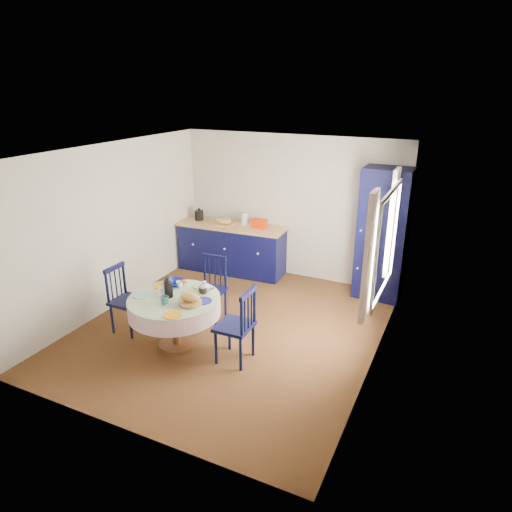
{
  "coord_description": "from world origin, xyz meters",
  "views": [
    {
      "loc": [
        2.78,
        -5.03,
        3.3
      ],
      "look_at": [
        0.3,
        0.2,
        1.09
      ],
      "focal_mm": 32.0,
      "sensor_mm": 36.0,
      "label": 1
    }
  ],
  "objects": [
    {
      "name": "kitchen_counter",
      "position": [
        -1.0,
        1.9,
        0.46
      ],
      "size": [
        2.03,
        0.73,
        1.13
      ],
      "rotation": [
        0.0,
        0.0,
        0.06
      ],
      "color": "black",
      "rests_on": "floor"
    },
    {
      "name": "chair_left",
      "position": [
        -1.31,
        -0.64,
        0.48
      ],
      "size": [
        0.41,
        0.43,
        0.95
      ],
      "rotation": [
        0.0,
        0.0,
        1.57
      ],
      "color": "black",
      "rests_on": "floor"
    },
    {
      "name": "floor",
      "position": [
        0.0,
        0.0,
        0.0
      ],
      "size": [
        4.5,
        4.5,
        0.0
      ],
      "primitive_type": "plane",
      "color": "black",
      "rests_on": "ground"
    },
    {
      "name": "ceiling",
      "position": [
        0.0,
        0.0,
        2.5
      ],
      "size": [
        4.5,
        4.5,
        0.0
      ],
      "primitive_type": "plane",
      "rotation": [
        3.14,
        0.0,
        0.0
      ],
      "color": "white",
      "rests_on": "wall_back"
    },
    {
      "name": "mug_d",
      "position": [
        -0.54,
        -0.42,
        0.76
      ],
      "size": [
        0.09,
        0.09,
        0.09
      ],
      "primitive_type": "imported",
      "color": "silver",
      "rests_on": "dining_table"
    },
    {
      "name": "dining_table",
      "position": [
        -0.42,
        -0.71,
        0.6
      ],
      "size": [
        1.19,
        1.19,
        1.0
      ],
      "color": "#5A3219",
      "rests_on": "floor"
    },
    {
      "name": "mug_c",
      "position": [
        -0.15,
        -0.45,
        0.76
      ],
      "size": [
        0.12,
        0.12,
        0.1
      ],
      "primitive_type": "imported",
      "color": "black",
      "rests_on": "dining_table"
    },
    {
      "name": "wall_back",
      "position": [
        0.0,
        2.25,
        1.25
      ],
      "size": [
        4.0,
        0.02,
        2.5
      ],
      "primitive_type": "cube",
      "color": "beige",
      "rests_on": "floor"
    },
    {
      "name": "wall_left",
      "position": [
        -2.0,
        0.0,
        1.25
      ],
      "size": [
        0.02,
        4.5,
        2.5
      ],
      "primitive_type": "cube",
      "color": "beige",
      "rests_on": "floor"
    },
    {
      "name": "wall_right",
      "position": [
        2.0,
        0.0,
        1.25
      ],
      "size": [
        0.02,
        4.5,
        2.5
      ],
      "primitive_type": "cube",
      "color": "beige",
      "rests_on": "floor"
    },
    {
      "name": "chair_far",
      "position": [
        -0.42,
        0.17,
        0.48
      ],
      "size": [
        0.44,
        0.42,
        0.95
      ],
      "rotation": [
        0.0,
        0.0,
        0.04
      ],
      "color": "black",
      "rests_on": "floor"
    },
    {
      "name": "pantry_cabinet",
      "position": [
        1.66,
        2.0,
        1.06
      ],
      "size": [
        0.75,
        0.55,
        2.11
      ],
      "rotation": [
        0.0,
        0.0,
        -0.02
      ],
      "color": "black",
      "rests_on": "floor"
    },
    {
      "name": "mug_b",
      "position": [
        -0.43,
        -0.91,
        0.77
      ],
      "size": [
        0.11,
        0.11,
        0.1
      ],
      "primitive_type": "imported",
      "color": "#2E606C",
      "rests_on": "dining_table"
    },
    {
      "name": "mug_a",
      "position": [
        -0.6,
        -0.7,
        0.77
      ],
      "size": [
        0.13,
        0.13,
        0.11
      ],
      "primitive_type": "imported",
      "color": "silver",
      "rests_on": "dining_table"
    },
    {
      "name": "cobalt_bowl",
      "position": [
        -0.66,
        -0.38,
        0.75
      ],
      "size": [
        0.26,
        0.26,
        0.06
      ],
      "primitive_type": "imported",
      "color": "navy",
      "rests_on": "dining_table"
    },
    {
      "name": "window",
      "position": [
        1.95,
        0.3,
        1.52
      ],
      "size": [
        0.1,
        1.74,
        1.45
      ],
      "color": "white",
      "rests_on": "wall_right"
    },
    {
      "name": "chair_right",
      "position": [
        0.46,
        -0.66,
        0.51
      ],
      "size": [
        0.43,
        0.45,
        1.0
      ],
      "rotation": [
        0.0,
        0.0,
        -1.56
      ],
      "color": "black",
      "rests_on": "floor"
    }
  ]
}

